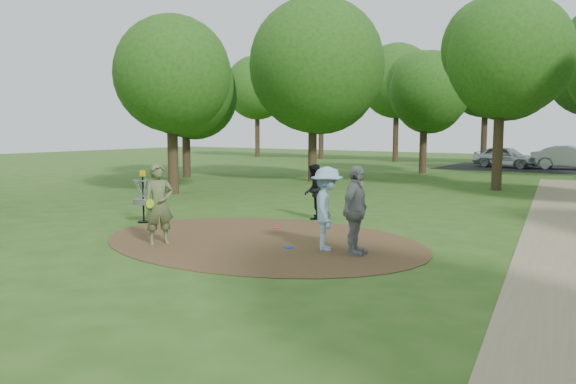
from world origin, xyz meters
The scene contains 14 objects.
ground centered at (0.00, 0.00, 0.00)m, with size 100.00×100.00×0.00m, color #2D5119.
dirt_clearing centered at (0.00, 0.00, 0.01)m, with size 8.40×8.40×0.02m, color #47301C.
footpath centered at (6.50, 2.00, 0.01)m, with size 2.00×40.00×0.01m, color #8C7A5B.
parking_lot centered at (2.00, 30.00, 0.00)m, with size 14.00×8.00×0.01m, color black.
player_observer_with_disc centered at (-1.79, -1.64, 0.96)m, with size 0.77×0.84×1.93m.
player_throwing_with_disc centered at (1.87, -0.02, 0.95)m, with size 1.34×1.42×1.91m.
player_walking_with_disc centered at (-0.65, 3.59, 0.84)m, with size 0.86×0.97×1.67m.
player_waiting_with_disc centered at (2.62, -0.09, 0.98)m, with size 0.58×1.19×1.97m.
disc_ground_blue centered at (1.04, -0.34, 0.03)m, with size 0.22×0.22×0.02m, color #0C37D2.
disc_ground_red centered at (-0.63, 1.59, 0.03)m, with size 0.22×0.22×0.02m, color red.
car_left centered at (-0.93, 29.99, 0.74)m, with size 1.75×4.36×1.49m, color #B6BABE.
car_right centered at (3.12, 30.23, 0.79)m, with size 1.68×4.81×1.59m, color #A5A7AD.
disc_golf_basket centered at (-4.50, 0.30, 0.87)m, with size 0.63×0.63×1.54m.
tree_ring centered at (0.92, 9.82, 5.23)m, with size 37.31×45.68×9.34m.
Camera 1 is at (8.06, -10.91, 2.78)m, focal length 35.00 mm.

